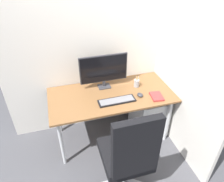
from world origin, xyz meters
The scene contains 11 objects.
ground_plane centered at (0.00, 0.00, 0.00)m, with size 8.00×8.00×0.00m, color #4C4C51.
wall_back centered at (0.00, 0.41, 1.40)m, with size 2.65×0.04×2.80m, color silver.
wall_side_right centered at (0.82, -0.15, 1.40)m, with size 0.04×1.84×2.80m, color silver.
desk centered at (0.00, 0.00, 0.67)m, with size 1.57×0.76×0.73m.
office_chair centered at (-0.07, -0.85, 0.61)m, with size 0.56×0.59×1.18m.
filing_cabinet centered at (0.56, -0.01, 0.29)m, with size 0.42×0.52×0.58m.
monitor centered at (-0.04, 0.20, 0.99)m, with size 0.62×0.13×0.45m.
keyboard centered at (0.02, -0.17, 0.74)m, with size 0.46×0.15×0.02m.
mouse centered at (0.33, -0.14, 0.75)m, with size 0.07×0.09×0.04m, color #333338.
pen_holder centered at (0.38, 0.08, 0.78)m, with size 0.07×0.07×0.16m.
notebook centered at (0.53, -0.22, 0.74)m, with size 0.14×0.19×0.02m, color #B23333.
Camera 1 is at (-0.60, -2.09, 2.26)m, focal length 33.40 mm.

